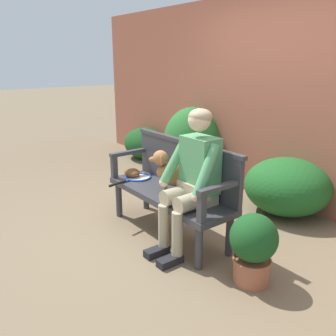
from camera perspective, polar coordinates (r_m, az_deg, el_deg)
ground_plane at (r=3.78m, az=0.00°, el=-10.32°), size 40.00×40.00×0.00m
brick_garden_fence at (r=4.69m, az=18.04°, el=10.40°), size 8.00×0.30×2.52m
hedge_bush_far_right at (r=5.27m, az=5.53°, el=1.03°), size 0.94×0.63×0.58m
hedge_bush_mid_right at (r=5.41m, az=3.86°, el=4.11°), size 0.87×0.86×1.06m
hedge_bush_far_left at (r=6.47m, az=-3.70°, el=3.97°), size 0.86×0.70×0.56m
hedge_bush_mid_left at (r=4.36m, az=18.49°, el=-2.78°), size 0.98×0.97×0.65m
garden_bench at (r=3.62m, az=0.00°, el=-4.76°), size 1.52×0.49×0.46m
bench_backrest at (r=3.64m, az=2.72°, el=0.67°), size 1.56×0.06×0.50m
bench_armrest_left_end at (r=4.06m, az=-7.16°, el=1.50°), size 0.06×0.49×0.28m
bench_armrest_right_end at (r=2.96m, az=7.14°, el=-4.47°), size 0.06×0.49×0.28m
person_seated at (r=3.21m, az=3.99°, el=-1.28°), size 0.56×0.65×1.33m
dog_on_bench at (r=3.53m, az=0.43°, el=-0.53°), size 0.35×0.40×0.43m
tennis_racket at (r=4.00m, az=-5.05°, el=-1.53°), size 0.34×0.58×0.03m
baseball_glove at (r=4.06m, az=-5.75°, el=-0.75°), size 0.26×0.23×0.09m
potted_plant at (r=2.96m, az=13.43°, el=-11.99°), size 0.38×0.38×0.59m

